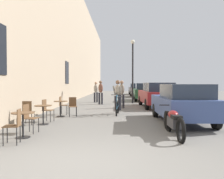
{
  "coord_description": "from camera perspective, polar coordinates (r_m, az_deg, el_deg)",
  "views": [
    {
      "loc": [
        0.71,
        -4.45,
        1.54
      ],
      "look_at": [
        0.19,
        16.53,
        0.99
      ],
      "focal_mm": 37.45,
      "sensor_mm": 36.0,
      "label": 1
    }
  ],
  "objects": [
    {
      "name": "cafe_table_far",
      "position": [
        11.16,
        -12.42,
        -3.78
      ],
      "size": [
        0.64,
        0.64,
        0.72
      ],
      "color": "black",
      "rests_on": "ground_plane"
    },
    {
      "name": "parked_car_fourth",
      "position": [
        26.78,
        6.64,
        -0.09
      ],
      "size": [
        1.92,
        4.41,
        1.55
      ],
      "color": "black",
      "rests_on": "ground_plane"
    },
    {
      "name": "pedestrian_mid",
      "position": [
        17.15,
        -2.79,
        -0.37
      ],
      "size": [
        0.37,
        0.28,
        1.74
      ],
      "color": "#26262D",
      "rests_on": "ground_plane"
    },
    {
      "name": "cyclist_on_bicycle",
      "position": [
        11.66,
        1.39,
        -2.1
      ],
      "size": [
        0.52,
        1.76,
        1.74
      ],
      "color": "black",
      "rests_on": "ground_plane"
    },
    {
      "name": "parked_motorcycle",
      "position": [
        7.1,
        14.92,
        -7.77
      ],
      "size": [
        0.62,
        2.15,
        0.92
      ],
      "color": "black",
      "rests_on": "ground_plane"
    },
    {
      "name": "parked_car_nearest",
      "position": [
        9.56,
        16.75,
        -3.11
      ],
      "size": [
        1.81,
        4.26,
        1.51
      ],
      "color": "#384C84",
      "rests_on": "ground_plane"
    },
    {
      "name": "pedestrian_near",
      "position": [
        14.6,
        2.41,
        -0.74
      ],
      "size": [
        0.38,
        0.3,
        1.72
      ],
      "color": "#26262D",
      "rests_on": "ground_plane"
    },
    {
      "name": "ground_plane",
      "position": [
        4.76,
        -7.63,
        -17.41
      ],
      "size": [
        88.0,
        88.0,
        0.0
      ],
      "primitive_type": "plane",
      "color": "slate"
    },
    {
      "name": "pedestrian_far",
      "position": [
        19.03,
        -3.97,
        -0.32
      ],
      "size": [
        0.34,
        0.24,
        1.67
      ],
      "color": "#26262D",
      "rests_on": "ground_plane"
    },
    {
      "name": "cafe_table_mid",
      "position": [
        9.15,
        -16.46,
        -4.97
      ],
      "size": [
        0.64,
        0.64,
        0.72
      ],
      "color": "black",
      "rests_on": "ground_plane"
    },
    {
      "name": "building_facade_left",
      "position": [
        19.34,
        -11.36,
        13.54
      ],
      "size": [
        0.54,
        68.0,
        11.18
      ],
      "color": "tan",
      "rests_on": "ground_plane"
    },
    {
      "name": "cafe_chair_mid_toward_wall",
      "position": [
        9.82,
        -15.66,
        -4.55
      ],
      "size": [
        0.44,
        0.44,
        0.89
      ],
      "color": "black",
      "rests_on": "ground_plane"
    },
    {
      "name": "cafe_chair_far_toward_street",
      "position": [
        11.83,
        -12.01,
        -3.51
      ],
      "size": [
        0.39,
        0.39,
        0.89
      ],
      "color": "black",
      "rests_on": "ground_plane"
    },
    {
      "name": "parked_car_third",
      "position": [
        21.0,
        7.9,
        -0.52
      ],
      "size": [
        1.96,
        4.44,
        1.56
      ],
      "color": "#23512D",
      "rests_on": "ground_plane"
    },
    {
      "name": "parked_car_second",
      "position": [
        15.31,
        10.87,
        -1.22
      ],
      "size": [
        1.99,
        4.52,
        1.59
      ],
      "color": "maroon",
      "rests_on": "ground_plane"
    },
    {
      "name": "cafe_chair_near_toward_wall",
      "position": [
        6.48,
        -22.63,
        -7.72
      ],
      "size": [
        0.43,
        0.43,
        0.89
      ],
      "color": "black",
      "rests_on": "ground_plane"
    },
    {
      "name": "cafe_chair_far_toward_wall",
      "position": [
        11.12,
        -9.55,
        -3.81
      ],
      "size": [
        0.46,
        0.46,
        0.89
      ],
      "color": "black",
      "rests_on": "ground_plane"
    },
    {
      "name": "street_lamp",
      "position": [
        18.13,
        5.08,
        6.44
      ],
      "size": [
        0.32,
        0.32,
        4.9
      ],
      "color": "black",
      "rests_on": "ground_plane"
    },
    {
      "name": "parked_car_fifth",
      "position": [
        32.57,
        5.82,
        0.17
      ],
      "size": [
        1.83,
        4.3,
        1.53
      ],
      "color": "#595960",
      "rests_on": "ground_plane"
    },
    {
      "name": "cafe_chair_near_toward_street",
      "position": [
        7.75,
        -19.62,
        -6.19
      ],
      "size": [
        0.44,
        0.44,
        0.89
      ],
      "color": "black",
      "rests_on": "ground_plane"
    },
    {
      "name": "cafe_table_near",
      "position": [
        7.13,
        -20.93,
        -6.84
      ],
      "size": [
        0.64,
        0.64,
        0.72
      ],
      "color": "black",
      "rests_on": "ground_plane"
    },
    {
      "name": "cafe_chair_mid_toward_street",
      "position": [
        9.27,
        -19.84,
        -4.94
      ],
      "size": [
        0.4,
        0.4,
        0.89
      ],
      "color": "black",
      "rests_on": "ground_plane"
    }
  ]
}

